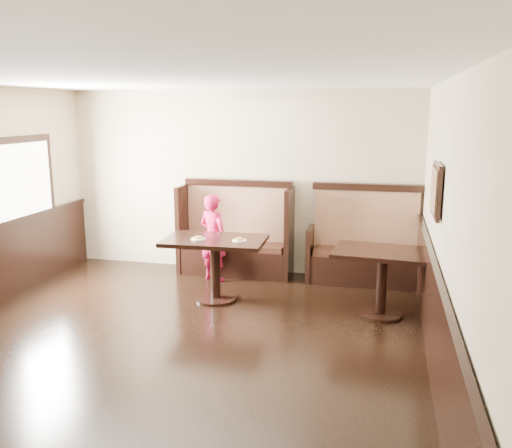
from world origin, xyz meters
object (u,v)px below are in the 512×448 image
(child, at_px, (213,238))
(booth_main, at_px, (236,240))
(booth_neighbor, at_px, (364,250))
(table_main, at_px, (215,253))
(table_neighbor, at_px, (382,267))

(child, bearing_deg, booth_main, -95.62)
(booth_main, height_order, booth_neighbor, same)
(booth_neighbor, height_order, table_main, booth_neighbor)
(table_neighbor, bearing_deg, booth_neighbor, 106.46)
(table_main, distance_m, table_neighbor, 2.16)
(booth_neighbor, bearing_deg, child, -168.95)
(booth_main, xyz_separation_m, table_neighbor, (2.21, -1.30, 0.09))
(booth_neighbor, relative_size, table_main, 1.22)
(booth_main, bearing_deg, table_main, -87.56)
(booth_main, xyz_separation_m, booth_neighbor, (1.95, -0.00, -0.05))
(booth_neighbor, bearing_deg, table_main, -146.81)
(table_main, distance_m, child, 0.86)
(child, bearing_deg, table_main, 132.23)
(table_main, xyz_separation_m, child, (-0.29, 0.81, 0.01))
(booth_main, bearing_deg, child, -118.52)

